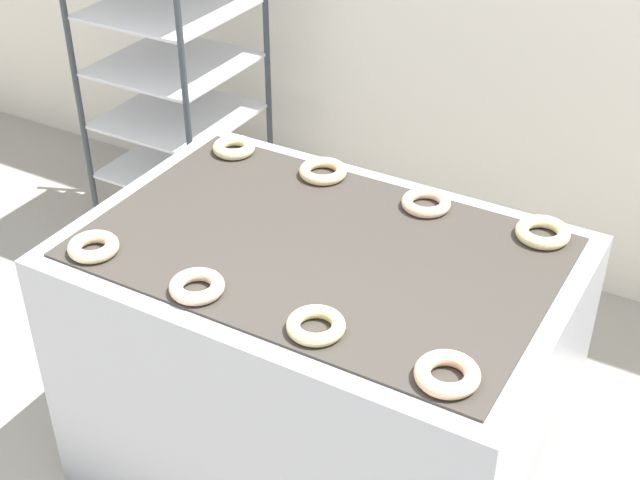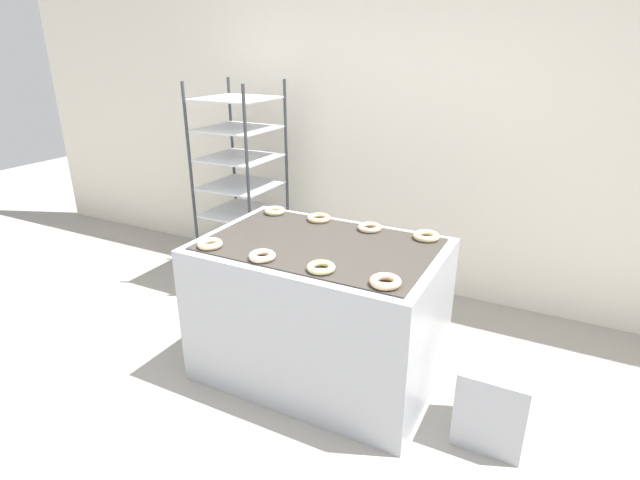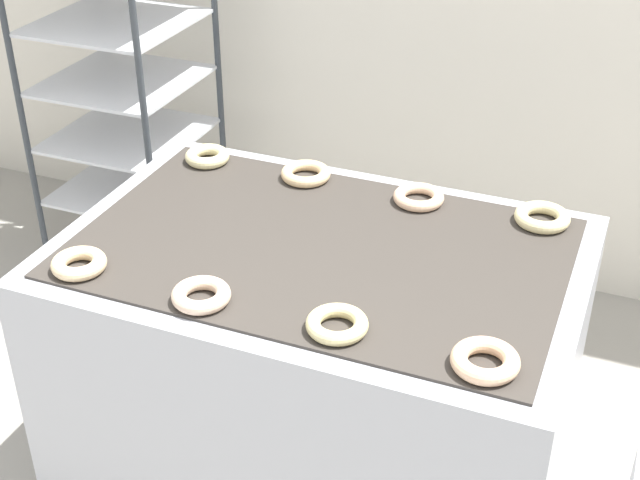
{
  "view_description": "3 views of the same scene",
  "coord_description": "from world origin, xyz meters",
  "px_view_note": "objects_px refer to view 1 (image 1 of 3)",
  "views": [
    {
      "loc": [
        1.0,
        -1.04,
        2.22
      ],
      "look_at": [
        0.0,
        0.71,
        0.87
      ],
      "focal_mm": 50.0,
      "sensor_mm": 36.0,
      "label": 1
    },
    {
      "loc": [
        1.2,
        -1.62,
        1.91
      ],
      "look_at": [
        0.0,
        0.71,
        0.87
      ],
      "focal_mm": 28.0,
      "sensor_mm": 36.0,
      "label": 2
    },
    {
      "loc": [
        0.74,
        -1.13,
        2.07
      ],
      "look_at": [
        0.0,
        0.71,
        0.87
      ],
      "focal_mm": 50.0,
      "sensor_mm": 36.0,
      "label": 3
    }
  ],
  "objects_px": {
    "donut_near_right": "(447,374)",
    "donut_far_midright": "(426,203)",
    "donut_near_left": "(93,247)",
    "baking_rack_cart": "(173,64)",
    "donut_far_left": "(234,147)",
    "fryer_machine": "(320,364)",
    "donut_near_midright": "(316,325)",
    "donut_far_midleft": "(323,171)",
    "donut_near_midleft": "(197,286)",
    "donut_far_right": "(543,232)"
  },
  "relations": [
    {
      "from": "donut_near_right",
      "to": "donut_far_midright",
      "type": "relative_size",
      "value": 1.04
    },
    {
      "from": "donut_near_left",
      "to": "baking_rack_cart",
      "type": "bearing_deg",
      "value": 118.5
    },
    {
      "from": "donut_near_right",
      "to": "donut_far_left",
      "type": "relative_size",
      "value": 1.09
    },
    {
      "from": "baking_rack_cart",
      "to": "donut_far_left",
      "type": "xyz_separation_m",
      "value": [
        0.65,
        -0.52,
        0.03
      ]
    },
    {
      "from": "donut_far_midright",
      "to": "fryer_machine",
      "type": "bearing_deg",
      "value": -117.14
    },
    {
      "from": "donut_near_midright",
      "to": "donut_near_right",
      "type": "bearing_deg",
      "value": -0.82
    },
    {
      "from": "donut_near_midright",
      "to": "donut_near_right",
      "type": "distance_m",
      "value": 0.34
    },
    {
      "from": "donut_near_midright",
      "to": "donut_far_midleft",
      "type": "height_order",
      "value": "same"
    },
    {
      "from": "donut_near_left",
      "to": "donut_far_midright",
      "type": "height_order",
      "value": "donut_near_left"
    },
    {
      "from": "fryer_machine",
      "to": "donut_far_midright",
      "type": "xyz_separation_m",
      "value": [
        0.17,
        0.33,
        0.44
      ]
    },
    {
      "from": "baking_rack_cart",
      "to": "donut_near_midleft",
      "type": "bearing_deg",
      "value": -50.16
    },
    {
      "from": "donut_near_midright",
      "to": "donut_near_left",
      "type": "bearing_deg",
      "value": -179.31
    },
    {
      "from": "donut_far_midright",
      "to": "donut_far_left",
      "type": "bearing_deg",
      "value": 179.53
    },
    {
      "from": "donut_far_midleft",
      "to": "donut_far_left",
      "type": "bearing_deg",
      "value": -178.5
    },
    {
      "from": "donut_far_midright",
      "to": "donut_near_left",
      "type": "bearing_deg",
      "value": -136.15
    },
    {
      "from": "donut_near_midleft",
      "to": "donut_far_midleft",
      "type": "height_order",
      "value": "donut_near_midleft"
    },
    {
      "from": "donut_near_left",
      "to": "donut_far_right",
      "type": "xyz_separation_m",
      "value": [
        1.03,
        0.67,
        -0.0
      ]
    },
    {
      "from": "donut_near_midleft",
      "to": "donut_near_midright",
      "type": "relative_size",
      "value": 0.99
    },
    {
      "from": "donut_near_midright",
      "to": "donut_far_midleft",
      "type": "bearing_deg",
      "value": 118.24
    },
    {
      "from": "donut_near_midleft",
      "to": "donut_near_right",
      "type": "height_order",
      "value": "donut_near_right"
    },
    {
      "from": "donut_far_left",
      "to": "donut_near_midleft",
      "type": "bearing_deg",
      "value": -62.83
    },
    {
      "from": "donut_near_midleft",
      "to": "donut_far_midright",
      "type": "xyz_separation_m",
      "value": [
        0.34,
        0.67,
        -0.0
      ]
    },
    {
      "from": "donut_near_left",
      "to": "donut_near_midright",
      "type": "relative_size",
      "value": 0.96
    },
    {
      "from": "donut_far_midleft",
      "to": "donut_far_right",
      "type": "xyz_separation_m",
      "value": [
        0.7,
        -0.0,
        0.0
      ]
    },
    {
      "from": "donut_near_midleft",
      "to": "donut_near_right",
      "type": "xyz_separation_m",
      "value": [
        0.68,
        0.01,
        0.0
      ]
    },
    {
      "from": "donut_near_left",
      "to": "donut_far_left",
      "type": "bearing_deg",
      "value": 89.57
    },
    {
      "from": "donut_far_left",
      "to": "donut_near_midright",
      "type": "bearing_deg",
      "value": -43.82
    },
    {
      "from": "donut_far_left",
      "to": "donut_far_midright",
      "type": "height_order",
      "value": "donut_far_left"
    },
    {
      "from": "donut_far_right",
      "to": "donut_far_midright",
      "type": "bearing_deg",
      "value": -177.89
    },
    {
      "from": "fryer_machine",
      "to": "donut_far_left",
      "type": "height_order",
      "value": "donut_far_left"
    },
    {
      "from": "donut_near_left",
      "to": "donut_near_midleft",
      "type": "xyz_separation_m",
      "value": [
        0.35,
        -0.01,
        -0.0
      ]
    },
    {
      "from": "donut_far_right",
      "to": "donut_near_right",
      "type": "bearing_deg",
      "value": -90.25
    },
    {
      "from": "donut_far_left",
      "to": "donut_far_midleft",
      "type": "relative_size",
      "value": 0.92
    },
    {
      "from": "donut_near_midleft",
      "to": "donut_far_left",
      "type": "relative_size",
      "value": 1.04
    },
    {
      "from": "baking_rack_cart",
      "to": "fryer_machine",
      "type": "bearing_deg",
      "value": -36.32
    },
    {
      "from": "donut_near_midleft",
      "to": "donut_near_midright",
      "type": "distance_m",
      "value": 0.34
    },
    {
      "from": "donut_near_left",
      "to": "donut_far_midright",
      "type": "relative_size",
      "value": 0.96
    },
    {
      "from": "donut_near_left",
      "to": "donut_far_right",
      "type": "bearing_deg",
      "value": 33.05
    },
    {
      "from": "donut_near_right",
      "to": "donut_near_left",
      "type": "bearing_deg",
      "value": -179.81
    },
    {
      "from": "fryer_machine",
      "to": "donut_near_midleft",
      "type": "xyz_separation_m",
      "value": [
        -0.17,
        -0.34,
        0.45
      ]
    },
    {
      "from": "donut_near_midright",
      "to": "donut_far_right",
      "type": "height_order",
      "value": "donut_far_right"
    },
    {
      "from": "fryer_machine",
      "to": "donut_far_midleft",
      "type": "xyz_separation_m",
      "value": [
        -0.19,
        0.34,
        0.44
      ]
    },
    {
      "from": "donut_far_left",
      "to": "donut_far_midright",
      "type": "relative_size",
      "value": 0.95
    },
    {
      "from": "donut_near_midright",
      "to": "donut_far_midleft",
      "type": "relative_size",
      "value": 0.97
    },
    {
      "from": "donut_near_right",
      "to": "donut_far_right",
      "type": "bearing_deg",
      "value": 89.75
    },
    {
      "from": "donut_near_midright",
      "to": "baking_rack_cart",
      "type": "bearing_deg",
      "value": 138.6
    },
    {
      "from": "donut_near_right",
      "to": "donut_far_midleft",
      "type": "bearing_deg",
      "value": 136.17
    },
    {
      "from": "baking_rack_cart",
      "to": "donut_near_midleft",
      "type": "height_order",
      "value": "baking_rack_cart"
    },
    {
      "from": "fryer_machine",
      "to": "donut_far_right",
      "type": "xyz_separation_m",
      "value": [
        0.51,
        0.34,
        0.45
      ]
    },
    {
      "from": "donut_near_right",
      "to": "donut_far_left",
      "type": "xyz_separation_m",
      "value": [
        -1.02,
        0.66,
        -0.0
      ]
    }
  ]
}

